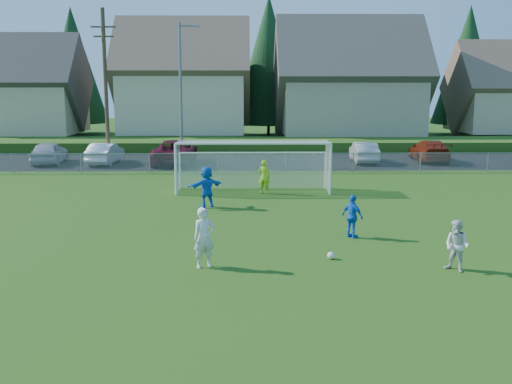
# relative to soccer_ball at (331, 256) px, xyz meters

# --- Properties ---
(ground) EXTENTS (160.00, 160.00, 0.00)m
(ground) POSITION_rel_soccer_ball_xyz_m (-2.18, -4.36, -0.11)
(ground) COLOR #193D0C
(ground) RESTS_ON ground
(asphalt_lot) EXTENTS (60.00, 60.00, 0.00)m
(asphalt_lot) POSITION_rel_soccer_ball_xyz_m (-2.18, 23.14, -0.10)
(asphalt_lot) COLOR black
(asphalt_lot) RESTS_ON ground
(grass_embankment) EXTENTS (70.00, 6.00, 0.80)m
(grass_embankment) POSITION_rel_soccer_ball_xyz_m (-2.18, 30.64, 0.29)
(grass_embankment) COLOR #1E420F
(grass_embankment) RESTS_ON ground
(soccer_ball) EXTENTS (0.22, 0.22, 0.22)m
(soccer_ball) POSITION_rel_soccer_ball_xyz_m (0.00, 0.00, 0.00)
(soccer_ball) COLOR white
(soccer_ball) RESTS_ON ground
(player_white_a) EXTENTS (0.75, 0.64, 1.74)m
(player_white_a) POSITION_rel_soccer_ball_xyz_m (-3.74, -0.72, 0.76)
(player_white_a) COLOR silver
(player_white_a) RESTS_ON ground
(player_white_b) EXTENTS (0.89, 0.90, 1.46)m
(player_white_b) POSITION_rel_soccer_ball_xyz_m (3.34, -1.22, 0.62)
(player_white_b) COLOR silver
(player_white_b) RESTS_ON ground
(player_blue_a) EXTENTS (0.83, 0.90, 1.48)m
(player_blue_a) POSITION_rel_soccer_ball_xyz_m (1.09, 2.55, 0.63)
(player_blue_a) COLOR blue
(player_blue_a) RESTS_ON ground
(player_blue_b) EXTENTS (1.64, 1.35, 1.76)m
(player_blue_b) POSITION_rel_soccer_ball_xyz_m (-4.21, 7.77, 0.77)
(player_blue_b) COLOR blue
(player_blue_b) RESTS_ON ground
(goalkeeper) EXTENTS (0.68, 0.54, 1.63)m
(goalkeeper) POSITION_rel_soccer_ball_xyz_m (-1.66, 10.97, 0.70)
(goalkeeper) COLOR #A9E31A
(goalkeeper) RESTS_ON ground
(car_a) EXTENTS (2.04, 4.48, 1.49)m
(car_a) POSITION_rel_soccer_ball_xyz_m (-15.45, 22.13, 0.63)
(car_a) COLOR #AFB1B7
(car_a) RESTS_ON ground
(car_b) EXTENTS (1.74, 4.30, 1.39)m
(car_b) POSITION_rel_soccer_ball_xyz_m (-11.74, 21.91, 0.58)
(car_b) COLOR silver
(car_b) RESTS_ON ground
(car_c) EXTENTS (2.71, 5.74, 1.58)m
(car_c) POSITION_rel_soccer_ball_xyz_m (-7.17, 21.87, 0.68)
(car_c) COLOR #5A0A1D
(car_c) RESTS_ON ground
(car_f) EXTENTS (1.61, 4.23, 1.38)m
(car_f) POSITION_rel_soccer_ball_xyz_m (5.37, 22.34, 0.58)
(car_f) COLOR #B2B2B2
(car_f) RESTS_ON ground
(car_g) EXTENTS (2.40, 5.15, 1.46)m
(car_g) POSITION_rel_soccer_ball_xyz_m (9.92, 22.85, 0.62)
(car_g) COLOR maroon
(car_g) RESTS_ON ground
(soccer_goal) EXTENTS (7.42, 1.90, 2.50)m
(soccer_goal) POSITION_rel_soccer_ball_xyz_m (-2.18, 11.69, 1.52)
(soccer_goal) COLOR white
(soccer_goal) RESTS_ON ground
(chainlink_fence) EXTENTS (52.06, 0.06, 1.20)m
(chainlink_fence) POSITION_rel_soccer_ball_xyz_m (-2.18, 17.64, 0.52)
(chainlink_fence) COLOR gray
(chainlink_fence) RESTS_ON ground
(streetlight) EXTENTS (1.38, 0.18, 9.00)m
(streetlight) POSITION_rel_soccer_ball_xyz_m (-6.63, 21.64, 4.73)
(streetlight) COLOR slate
(streetlight) RESTS_ON ground
(utility_pole) EXTENTS (1.60, 0.26, 10.00)m
(utility_pole) POSITION_rel_soccer_ball_xyz_m (-11.68, 22.64, 5.04)
(utility_pole) COLOR #473321
(utility_pole) RESTS_ON ground
(houses_row) EXTENTS (53.90, 11.45, 13.27)m
(houses_row) POSITION_rel_soccer_ball_xyz_m (-0.21, 38.10, 7.22)
(houses_row) COLOR tan
(houses_row) RESTS_ON ground
(tree_row) EXTENTS (65.98, 12.36, 13.80)m
(tree_row) POSITION_rel_soccer_ball_xyz_m (-1.14, 44.38, 6.80)
(tree_row) COLOR #382616
(tree_row) RESTS_ON ground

